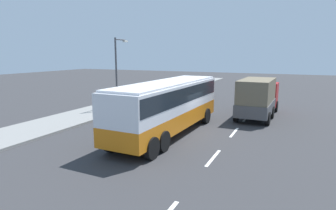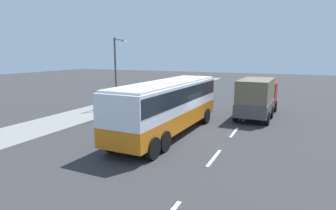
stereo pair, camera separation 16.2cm
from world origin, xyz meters
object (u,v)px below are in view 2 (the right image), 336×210
pedestrian_near_curb (136,91)px  street_lamp (117,68)px  car_white_minivan (195,91)px  pedestrian_at_crossing (131,92)px  coach_bus (168,102)px  cargo_truck (257,96)px

pedestrian_near_curb → street_lamp: street_lamp is taller
car_white_minivan → street_lamp: (-9.56, 4.00, 3.00)m
car_white_minivan → street_lamp: bearing=161.2°
street_lamp → pedestrian_at_crossing: bearing=13.9°
car_white_minivan → pedestrian_at_crossing: pedestrian_at_crossing is taller
pedestrian_near_curb → pedestrian_at_crossing: 2.00m
coach_bus → cargo_truck: bearing=-28.5°
street_lamp → coach_bus: bearing=-125.8°
car_white_minivan → street_lamp: 10.79m
cargo_truck → pedestrian_at_crossing: bearing=85.2°
coach_bus → pedestrian_near_curb: size_ratio=7.07×
car_white_minivan → pedestrian_near_curb: size_ratio=3.16×
street_lamp → car_white_minivan: bearing=-22.7°
pedestrian_near_curb → coach_bus: bearing=-60.1°
pedestrian_near_curb → cargo_truck: bearing=-23.2°
cargo_truck → pedestrian_near_curb: (3.41, 13.18, -0.62)m
pedestrian_at_crossing → street_lamp: size_ratio=0.26×
pedestrian_at_crossing → street_lamp: street_lamp is taller
coach_bus → street_lamp: 9.11m
pedestrian_at_crossing → pedestrian_near_curb: bearing=87.2°
pedestrian_at_crossing → street_lamp: bearing=-95.2°
cargo_truck → car_white_minivan: cargo_truck is taller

